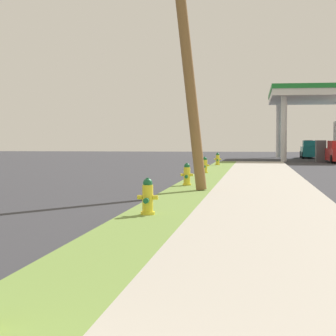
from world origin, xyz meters
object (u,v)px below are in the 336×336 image
(car_teal_by_near_pump, at_px, (312,150))
(fire_hydrant_second, at_px, (148,199))
(fire_hydrant_third, at_px, (187,176))
(fire_hydrant_fourth, at_px, (205,166))
(utility_pole_midground, at_px, (186,51))
(fire_hydrant_fifth, at_px, (218,160))

(car_teal_by_near_pump, bearing_deg, fire_hydrant_second, -99.56)
(fire_hydrant_second, height_order, fire_hydrant_third, same)
(fire_hydrant_fourth, bearing_deg, fire_hydrant_third, -89.74)
(fire_hydrant_fourth, relative_size, utility_pole_midground, 0.09)
(fire_hydrant_fourth, height_order, car_teal_by_near_pump, car_teal_by_near_pump)
(fire_hydrant_third, bearing_deg, fire_hydrant_fourth, 90.26)
(fire_hydrant_third, distance_m, fire_hydrant_fifth, 16.22)
(fire_hydrant_third, relative_size, utility_pole_midground, 0.09)
(fire_hydrant_fourth, distance_m, fire_hydrant_fifth, 8.80)
(fire_hydrant_second, relative_size, fire_hydrant_fourth, 1.00)
(utility_pole_midground, bearing_deg, fire_hydrant_second, -90.92)
(fire_hydrant_second, distance_m, fire_hydrant_fifth, 24.01)
(fire_hydrant_third, xyz_separation_m, fire_hydrant_fourth, (-0.03, 7.42, 0.00))
(fire_hydrant_second, distance_m, car_teal_by_near_pump, 43.00)
(fire_hydrant_fourth, relative_size, car_teal_by_near_pump, 0.16)
(fire_hydrant_second, distance_m, utility_pole_midground, 7.00)
(fire_hydrant_fourth, bearing_deg, utility_pole_midground, -88.59)
(utility_pole_midground, bearing_deg, fire_hydrant_third, 95.83)
(fire_hydrant_second, xyz_separation_m, car_teal_by_near_pump, (7.14, 42.40, 0.28))
(utility_pole_midground, bearing_deg, fire_hydrant_fifth, 90.64)
(fire_hydrant_fourth, relative_size, fire_hydrant_fifth, 1.00)
(fire_hydrant_fourth, xyz_separation_m, fire_hydrant_fifth, (0.03, 8.80, 0.00))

